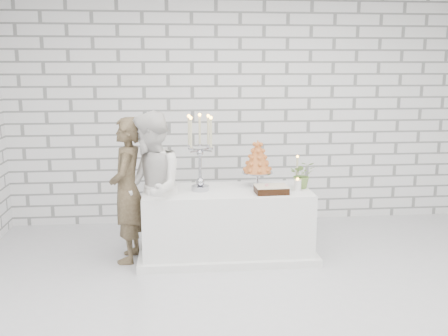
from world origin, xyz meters
TOP-DOWN VIEW (x-y plane):
  - ground at (0.00, 0.00)m, footprint 6.00×5.00m
  - wall_back at (0.00, 2.50)m, footprint 6.00×0.01m
  - wall_front at (0.00, -2.50)m, footprint 6.00×0.01m
  - cake_table at (-0.31, 1.15)m, footprint 1.80×0.80m
  - groom at (-1.37, 1.13)m, footprint 0.43×0.60m
  - bride at (-1.11, 0.99)m, footprint 0.73×0.87m
  - candelabra at (-0.59, 1.15)m, footprint 0.36×0.36m
  - croquembouche at (0.05, 1.28)m, footprint 0.42×0.42m
  - chocolate_cake at (0.14, 0.95)m, footprint 0.35×0.25m
  - pillar_candle at (0.44, 1.03)m, footprint 0.10×0.10m
  - extra_taper at (0.50, 1.28)m, footprint 0.07×0.07m
  - flowers at (0.53, 1.16)m, footprint 0.30×0.27m

SIDE VIEW (x-z plane):
  - ground at x=0.00m, z-range -0.01..0.01m
  - cake_table at x=-0.31m, z-range 0.00..0.75m
  - groom at x=-1.37m, z-range 0.00..1.55m
  - chocolate_cake at x=0.14m, z-range 0.75..0.83m
  - pillar_candle at x=0.44m, z-range 0.75..0.87m
  - bride at x=-1.11m, z-range 0.00..1.62m
  - flowers at x=0.53m, z-range 0.75..1.05m
  - extra_taper at x=0.50m, z-range 0.75..1.07m
  - croquembouche at x=0.05m, z-range 0.75..1.28m
  - candelabra at x=-0.59m, z-range 0.75..1.58m
  - wall_back at x=0.00m, z-range 0.00..3.00m
  - wall_front at x=0.00m, z-range 0.00..3.00m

